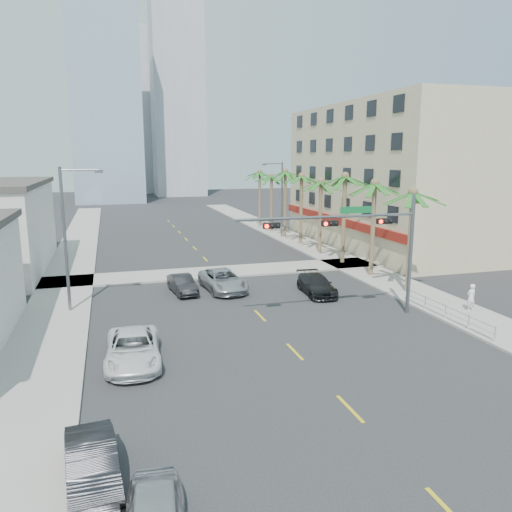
{
  "coord_description": "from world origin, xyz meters",
  "views": [
    {
      "loc": [
        -8.5,
        -17.99,
        9.56
      ],
      "look_at": [
        0.1,
        11.22,
        3.5
      ],
      "focal_mm": 35.0,
      "sensor_mm": 36.0,
      "label": 1
    }
  ],
  "objects": [
    {
      "name": "ground",
      "position": [
        0.0,
        0.0,
        0.0
      ],
      "size": [
        260.0,
        260.0,
        0.0
      ],
      "primitive_type": "plane",
      "color": "#262628",
      "rests_on": "ground"
    },
    {
      "name": "sidewalk_right",
      "position": [
        12.0,
        20.0,
        0.07
      ],
      "size": [
        4.0,
        120.0,
        0.15
      ],
      "primitive_type": "cube",
      "color": "gray",
      "rests_on": "ground"
    },
    {
      "name": "sidewalk_left",
      "position": [
        -12.0,
        20.0,
        0.07
      ],
      "size": [
        4.0,
        120.0,
        0.15
      ],
      "primitive_type": "cube",
      "color": "gray",
      "rests_on": "ground"
    },
    {
      "name": "sidewalk_cross",
      "position": [
        0.0,
        22.0,
        0.07
      ],
      "size": [
        80.0,
        4.0,
        0.15
      ],
      "primitive_type": "cube",
      "color": "gray",
      "rests_on": "ground"
    },
    {
      "name": "building_right",
      "position": [
        21.99,
        30.0,
        7.5
      ],
      "size": [
        15.25,
        28.0,
        15.0
      ],
      "color": "#C7B28C",
      "rests_on": "ground"
    },
    {
      "name": "tower_far_left",
      "position": [
        -8.0,
        95.0,
        24.0
      ],
      "size": [
        14.0,
        14.0,
        48.0
      ],
      "primitive_type": "cube",
      "color": "#99B2C6",
      "rests_on": "ground"
    },
    {
      "name": "tower_far_right",
      "position": [
        9.0,
        110.0,
        30.0
      ],
      "size": [
        12.0,
        12.0,
        60.0
      ],
      "primitive_type": "cube",
      "color": "#ADADB2",
      "rests_on": "ground"
    },
    {
      "name": "tower_far_center",
      "position": [
        -3.0,
        125.0,
        21.0
      ],
      "size": [
        16.0,
        16.0,
        42.0
      ],
      "primitive_type": "cube",
      "color": "#ADADB2",
      "rests_on": "ground"
    },
    {
      "name": "traffic_signal_mast",
      "position": [
        5.78,
        7.95,
        5.06
      ],
      "size": [
        11.12,
        0.54,
        7.2
      ],
      "color": "slate",
      "rests_on": "ground"
    },
    {
      "name": "palm_tree_0",
      "position": [
        11.6,
        12.0,
        7.08
      ],
      "size": [
        4.8,
        4.8,
        7.8
      ],
      "color": "brown",
      "rests_on": "ground"
    },
    {
      "name": "palm_tree_1",
      "position": [
        11.6,
        17.2,
        7.43
      ],
      "size": [
        4.8,
        4.8,
        8.16
      ],
      "color": "brown",
      "rests_on": "ground"
    },
    {
      "name": "palm_tree_2",
      "position": [
        11.6,
        22.4,
        7.78
      ],
      "size": [
        4.8,
        4.8,
        8.52
      ],
      "color": "brown",
      "rests_on": "ground"
    },
    {
      "name": "palm_tree_3",
      "position": [
        11.6,
        27.6,
        7.08
      ],
      "size": [
        4.8,
        4.8,
        7.8
      ],
      "color": "brown",
      "rests_on": "ground"
    },
    {
      "name": "palm_tree_4",
      "position": [
        11.6,
        32.8,
        7.43
      ],
      "size": [
        4.8,
        4.8,
        8.16
      ],
      "color": "brown",
      "rests_on": "ground"
    },
    {
      "name": "palm_tree_5",
      "position": [
        11.6,
        38.0,
        7.78
      ],
      "size": [
        4.8,
        4.8,
        8.52
      ],
      "color": "brown",
      "rests_on": "ground"
    },
    {
      "name": "palm_tree_6",
      "position": [
        11.6,
        43.2,
        7.08
      ],
      "size": [
        4.8,
        4.8,
        7.8
      ],
      "color": "brown",
      "rests_on": "ground"
    },
    {
      "name": "palm_tree_7",
      "position": [
        11.6,
        48.4,
        7.43
      ],
      "size": [
        4.8,
        4.8,
        8.16
      ],
      "color": "brown",
      "rests_on": "ground"
    },
    {
      "name": "streetlight_left",
      "position": [
        -11.0,
        14.0,
        5.06
      ],
      "size": [
        2.55,
        0.25,
        9.0
      ],
      "color": "slate",
      "rests_on": "ground"
    },
    {
      "name": "streetlight_right",
      "position": [
        11.0,
        38.0,
        5.06
      ],
      "size": [
        2.55,
        0.25,
        9.0
      ],
      "color": "slate",
      "rests_on": "ground"
    },
    {
      "name": "guardrail",
      "position": [
        10.3,
        6.0,
        0.67
      ],
      "size": [
        0.08,
        8.08,
        1.0
      ],
      "color": "silver",
      "rests_on": "ground"
    },
    {
      "name": "car_parked_mid",
      "position": [
        -9.4,
        -4.05,
        0.68
      ],
      "size": [
        1.82,
        4.27,
        1.37
      ],
      "primitive_type": "imported",
      "rotation": [
        0.0,
        0.0,
        0.09
      ],
      "color": "black",
      "rests_on": "ground"
    },
    {
      "name": "car_parked_far",
      "position": [
        -7.8,
        4.78,
        0.74
      ],
      "size": [
        2.75,
        5.46,
        1.48
      ],
      "primitive_type": "imported",
      "rotation": [
        0.0,
        0.0,
        -0.06
      ],
      "color": "white",
      "rests_on": "ground"
    },
    {
      "name": "car_lane_left",
      "position": [
        -3.8,
        16.52,
        0.65
      ],
      "size": [
        1.85,
        4.09,
        1.3
      ],
      "primitive_type": "imported",
      "rotation": [
        0.0,
        0.0,
        0.12
      ],
      "color": "black",
      "rests_on": "ground"
    },
    {
      "name": "car_lane_center",
      "position": [
        -0.87,
        16.42,
        0.76
      ],
      "size": [
        2.99,
        5.67,
        1.52
      ],
      "primitive_type": "imported",
      "rotation": [
        0.0,
        0.0,
        0.09
      ],
      "color": "#B4B5B9",
      "rests_on": "ground"
    },
    {
      "name": "car_lane_right",
      "position": [
        5.28,
        13.6,
        0.68
      ],
      "size": [
        2.25,
        4.81,
        1.36
      ],
      "primitive_type": "imported",
      "rotation": [
        0.0,
        0.0,
        -0.07
      ],
      "color": "black",
      "rests_on": "ground"
    },
    {
      "name": "pedestrian",
      "position": [
        12.77,
        6.87,
        1.0
      ],
      "size": [
        0.65,
        0.45,
        1.71
      ],
      "primitive_type": "imported",
      "rotation": [
        0.0,
        0.0,
        3.22
      ],
      "color": "white",
      "rests_on": "sidewalk_right"
    }
  ]
}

